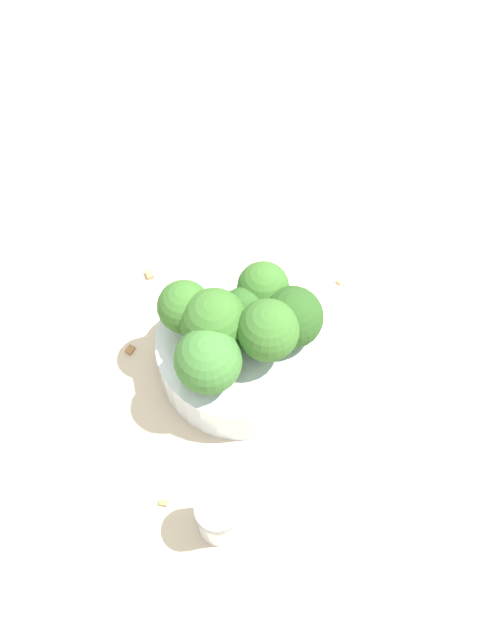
{
  "coord_description": "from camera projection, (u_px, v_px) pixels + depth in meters",
  "views": [
    {
      "loc": [
        0.07,
        -0.26,
        0.53
      ],
      "look_at": [
        0.0,
        0.0,
        0.08
      ],
      "focal_mm": 35.0,
      "sensor_mm": 36.0,
      "label": 1
    }
  ],
  "objects": [
    {
      "name": "broccoli_floret_1",
      "position": [
        268.0,
        331.0,
        0.51
      ],
      "size": [
        0.05,
        0.05,
        0.07
      ],
      "color": "#8EB770",
      "rests_on": "bowl"
    },
    {
      "name": "pepper_shaker",
      "position": [
        218.0,
        517.0,
        0.49
      ],
      "size": [
        0.03,
        0.03,
        0.06
      ],
      "color": "silver",
      "rests_on": "ground_plane"
    },
    {
      "name": "almond_crumb_1",
      "position": [
        339.0,
        282.0,
        0.64
      ],
      "size": [
        0.01,
        0.01,
        0.01
      ],
      "primitive_type": "cube",
      "rotation": [
        0.0,
        0.0,
        5.75
      ],
      "color": "tan",
      "rests_on": "ground_plane"
    },
    {
      "name": "broccoli_floret_6",
      "position": [
        292.0,
        318.0,
        0.53
      ],
      "size": [
        0.05,
        0.05,
        0.06
      ],
      "color": "#7A9E5B",
      "rests_on": "bowl"
    },
    {
      "name": "broccoli_floret_4",
      "position": [
        184.0,
        308.0,
        0.53
      ],
      "size": [
        0.05,
        0.05,
        0.06
      ],
      "color": "#8EB770",
      "rests_on": "bowl"
    },
    {
      "name": "almond_crumb_3",
      "position": [
        163.0,
        502.0,
        0.52
      ],
      "size": [
        0.01,
        0.01,
        0.01
      ],
      "primitive_type": "cube",
      "rotation": [
        0.0,
        0.0,
        0.11
      ],
      "color": "#AD7F4C",
      "rests_on": "ground_plane"
    },
    {
      "name": "broccoli_floret_5",
      "position": [
        263.0,
        288.0,
        0.54
      ],
      "size": [
        0.05,
        0.05,
        0.05
      ],
      "color": "#7A9E5B",
      "rests_on": "bowl"
    },
    {
      "name": "almond_crumb_0",
      "position": [
        130.0,
        349.0,
        0.6
      ],
      "size": [
        0.01,
        0.01,
        0.01
      ],
      "primitive_type": "cube",
      "rotation": [
        0.0,
        0.0,
        4.46
      ],
      "color": "olive",
      "rests_on": "ground_plane"
    },
    {
      "name": "bowl",
      "position": [
        240.0,
        353.0,
        0.57
      ],
      "size": [
        0.15,
        0.15,
        0.05
      ],
      "primitive_type": "cylinder",
      "color": "silver",
      "rests_on": "ground_plane"
    },
    {
      "name": "broccoli_floret_3",
      "position": [
        214.0,
        322.0,
        0.52
      ],
      "size": [
        0.06,
        0.06,
        0.06
      ],
      "color": "#7A9E5B",
      "rests_on": "bowl"
    },
    {
      "name": "broccoli_floret_0",
      "position": [
        208.0,
        361.0,
        0.51
      ],
      "size": [
        0.06,
        0.06,
        0.06
      ],
      "color": "#8EB770",
      "rests_on": "bowl"
    },
    {
      "name": "broccoli_floret_2",
      "position": [
        243.0,
        309.0,
        0.54
      ],
      "size": [
        0.04,
        0.04,
        0.05
      ],
      "color": "#7A9E5B",
      "rests_on": "bowl"
    },
    {
      "name": "ground_plane",
      "position": [
        240.0,
        365.0,
        0.59
      ],
      "size": [
        3.0,
        3.0,
        0.0
      ],
      "primitive_type": "plane",
      "color": "beige"
    },
    {
      "name": "almond_crumb_2",
      "position": [
        149.0,
        273.0,
        0.64
      ],
      "size": [
        0.01,
        0.01,
        0.01
      ],
      "primitive_type": "cube",
      "rotation": [
        0.0,
        0.0,
        5.35
      ],
      "color": "tan",
      "rests_on": "ground_plane"
    }
  ]
}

